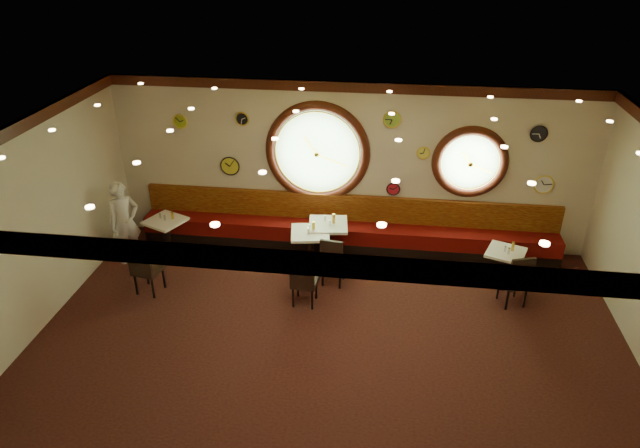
{
  "coord_description": "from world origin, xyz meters",
  "views": [
    {
      "loc": [
        0.76,
        -6.97,
        5.63
      ],
      "look_at": [
        -0.26,
        0.8,
        1.5
      ],
      "focal_mm": 32.0,
      "sensor_mm": 36.0,
      "label": 1
    }
  ],
  "objects": [
    {
      "name": "floor",
      "position": [
        0.0,
        0.0,
        0.0
      ],
      "size": [
        9.0,
        6.0,
        0.0
      ],
      "primitive_type": "cube",
      "color": "black",
      "rests_on": "ground"
    },
    {
      "name": "ceiling",
      "position": [
        0.0,
        0.0,
        3.2
      ],
      "size": [
        9.0,
        6.0,
        0.02
      ],
      "primitive_type": "cube",
      "color": "#B68933",
      "rests_on": "wall_back"
    },
    {
      "name": "wall_back",
      "position": [
        0.0,
        3.0,
        1.6
      ],
      "size": [
        9.0,
        0.02,
        3.2
      ],
      "primitive_type": "cube",
      "color": "beige",
      "rests_on": "floor"
    },
    {
      "name": "wall_front",
      "position": [
        0.0,
        -3.0,
        1.6
      ],
      "size": [
        9.0,
        0.02,
        3.2
      ],
      "primitive_type": "cube",
      "color": "beige",
      "rests_on": "floor"
    },
    {
      "name": "wall_left",
      "position": [
        -4.5,
        0.0,
        1.6
      ],
      "size": [
        0.02,
        6.0,
        3.2
      ],
      "primitive_type": "cube",
      "color": "beige",
      "rests_on": "floor"
    },
    {
      "name": "molding_back",
      "position": [
        0.0,
        2.95,
        3.11
      ],
      "size": [
        9.0,
        0.1,
        0.18
      ],
      "primitive_type": "cube",
      "color": "#38130A",
      "rests_on": "wall_back"
    },
    {
      "name": "molding_front",
      "position": [
        0.0,
        -2.95,
        3.11
      ],
      "size": [
        9.0,
        0.1,
        0.18
      ],
      "primitive_type": "cube",
      "color": "#38130A",
      "rests_on": "wall_back"
    },
    {
      "name": "molding_left",
      "position": [
        -4.45,
        0.0,
        3.11
      ],
      "size": [
        0.1,
        6.0,
        0.18
      ],
      "primitive_type": "cube",
      "color": "#38130A",
      "rests_on": "wall_back"
    },
    {
      "name": "banquette_base",
      "position": [
        0.0,
        2.72,
        0.1
      ],
      "size": [
        8.0,
        0.55,
        0.2
      ],
      "primitive_type": "cube",
      "color": "black",
      "rests_on": "floor"
    },
    {
      "name": "banquette_seat",
      "position": [
        0.0,
        2.72,
        0.35
      ],
      "size": [
        8.0,
        0.55,
        0.3
      ],
      "primitive_type": "cube",
      "color": "#560807",
      "rests_on": "banquette_base"
    },
    {
      "name": "banquette_back",
      "position": [
        0.0,
        2.94,
        0.75
      ],
      "size": [
        8.0,
        0.1,
        0.55
      ],
      "primitive_type": "cube",
      "color": "#5F1007",
      "rests_on": "wall_back"
    },
    {
      "name": "porthole_left_glass",
      "position": [
        -0.6,
        3.0,
        1.85
      ],
      "size": [
        1.66,
        0.02,
        1.66
      ],
      "primitive_type": "cylinder",
      "rotation": [
        1.57,
        0.0,
        0.0
      ],
      "color": "#80B76D",
      "rests_on": "wall_back"
    },
    {
      "name": "porthole_left_frame",
      "position": [
        -0.6,
        2.98,
        1.85
      ],
      "size": [
        1.98,
        0.18,
        1.98
      ],
      "primitive_type": "torus",
      "rotation": [
        1.57,
        0.0,
        0.0
      ],
      "color": "#38130A",
      "rests_on": "wall_back"
    },
    {
      "name": "porthole_left_ring",
      "position": [
        -0.6,
        2.95,
        1.85
      ],
      "size": [
        1.61,
        0.03,
        1.61
      ],
      "primitive_type": "torus",
      "rotation": [
        1.57,
        0.0,
        0.0
      ],
      "color": "yellow",
      "rests_on": "wall_back"
    },
    {
      "name": "porthole_right_glass",
      "position": [
        2.2,
        3.0,
        1.8
      ],
      "size": [
        1.1,
        0.02,
        1.1
      ],
      "primitive_type": "cylinder",
      "rotation": [
        1.57,
        0.0,
        0.0
      ],
      "color": "#80B76D",
      "rests_on": "wall_back"
    },
    {
      "name": "porthole_right_frame",
      "position": [
        2.2,
        2.98,
        1.8
      ],
      "size": [
        1.38,
        0.18,
        1.38
      ],
      "primitive_type": "torus",
      "rotation": [
        1.57,
        0.0,
        0.0
      ],
      "color": "#38130A",
      "rests_on": "wall_back"
    },
    {
      "name": "porthole_right_ring",
      "position": [
        2.2,
        2.95,
        1.8
      ],
      "size": [
        1.09,
        0.03,
        1.09
      ],
      "primitive_type": "torus",
      "rotation": [
        1.57,
        0.0,
        0.0
      ],
      "color": "yellow",
      "rests_on": "wall_back"
    },
    {
      "name": "wall_clock_0",
      "position": [
        1.35,
        2.96,
        1.95
      ],
      "size": [
        0.22,
        0.03,
        0.22
      ],
      "primitive_type": "cylinder",
      "rotation": [
        1.57,
        0.0,
        0.0
      ],
      "color": "#E1DD4B",
      "rests_on": "wall_back"
    },
    {
      "name": "wall_clock_1",
      "position": [
        3.3,
        2.96,
        2.4
      ],
      "size": [
        0.28,
        0.03,
        0.28
      ],
      "primitive_type": "cylinder",
      "rotation": [
        1.57,
        0.0,
        0.0
      ],
      "color": "black",
      "rests_on": "wall_back"
    },
    {
      "name": "wall_clock_2",
      "position": [
        -2.3,
        2.96,
        1.5
      ],
      "size": [
        0.36,
        0.03,
        0.36
      ],
      "primitive_type": "cylinder",
      "rotation": [
        1.57,
        0.0,
        0.0
      ],
      "color": "yellow",
      "rests_on": "wall_back"
    },
    {
      "name": "wall_clock_3",
      "position": [
        3.55,
        2.96,
        1.45
      ],
      "size": [
        0.34,
        0.03,
        0.34
      ],
      "primitive_type": "cylinder",
      "rotation": [
        1.57,
        0.0,
        0.0
      ],
      "color": "white",
      "rests_on": "wall_back"
    },
    {
      "name": "wall_clock_4",
      "position": [
        -3.2,
        2.96,
        2.35
      ],
      "size": [
        0.26,
        0.03,
        0.26
      ],
      "primitive_type": "cylinder",
      "rotation": [
        1.57,
        0.0,
        0.0
      ],
      "color": "#AAC527",
      "rests_on": "wall_back"
    },
    {
      "name": "wall_clock_5",
      "position": [
        0.85,
        2.96,
        1.2
      ],
      "size": [
        0.24,
        0.03,
        0.24
      ],
      "primitive_type": "cylinder",
      "rotation": [
        1.57,
        0.0,
        0.0
      ],
      "color": "red",
      "rests_on": "wall_back"
    },
    {
      "name": "wall_clock_6",
      "position": [
        0.75,
        2.96,
        2.55
      ],
      "size": [
        0.3,
        0.03,
        0.3
      ],
      "primitive_type": "cylinder",
      "rotation": [
        1.57,
        0.0,
        0.0
      ],
      "color": "#90BE3B",
      "rests_on": "wall_back"
    },
    {
      "name": "wall_clock_7",
      "position": [
        -2.0,
        2.96,
        2.45
      ],
      "size": [
        0.24,
        0.03,
        0.24
      ],
      "primitive_type": "cylinder",
      "rotation": [
        1.57,
        0.0,
        0.0
      ],
      "color": "black",
      "rests_on": "wall_back"
    },
    {
      "name": "table_a",
      "position": [
        -3.37,
        2.07,
        0.45
      ],
      "size": [
        0.85,
        0.85,
        0.71
      ],
      "color": "black",
      "rests_on": "floor"
    },
    {
      "name": "table_b",
      "position": [
        -0.59,
        1.9,
        0.47
      ],
      "size": [
        0.78,
        0.78,
        0.75
      ],
      "color": "black",
      "rests_on": "floor"
    },
    {
      "name": "table_c",
      "position": [
        -0.3,
        2.22,
        0.48
      ],
      "size": [
        0.77,
        0.77,
        0.77
      ],
      "color": "black",
      "rests_on": "floor"
    },
    {
      "name": "table_d",
      "position": [
        2.82,
        1.77,
        0.42
      ],
      "size": [
        0.79,
        0.79,
        0.67
      ],
      "color": "black",
      "rests_on": "floor"
    },
    {
      "name": "chair_a",
      "position": [
        -3.23,
        0.69,
        0.58
      ],
      "size": [
        0.5,
        0.5,
        0.63
      ],
      "rotation": [
        0.0,
        0.0,
        -0.19
      ],
      "color": "black",
      "rests_on": "floor"
    },
    {
      "name": "chair_b",
      "position": [
        -0.52,
        0.7,
        0.56
      ],
      "size": [
        0.44,
        0.44,
        0.6
      ],
      "rotation": [
        0.0,
        0.0,
        -0.08
      ],
      "color": "black",
      "rests_on": "floor"
    },
    {
      "name": "chair_c",
      "position": [
        -0.12,
        1.37,
        0.54
      ],
      "size": [
        0.44,
        0.44,
        0.58
      ],
      "rotation": [
        0.0,
        0.0,
        -0.13
      ],
      "color": "black",
      "rests_on": "floor"
    },
    {
      "name": "chair_d",
      "position": [
        2.93,
        1.14,
        0.55
      ],
      "size": [
        0.51,
        0.51,
        0.6
      ],
      "rotation": [
        0.0,
        0.0,
        0.32
      ],
      "color": "black",
      "rests_on": "floor"
    },
    {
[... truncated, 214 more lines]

